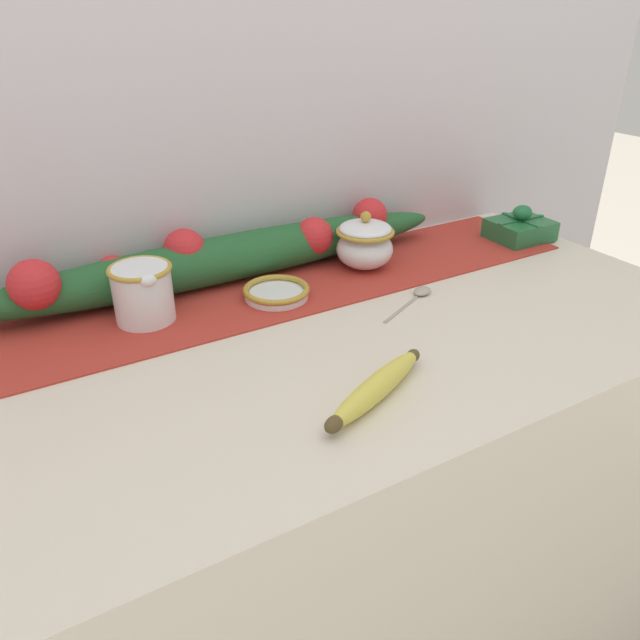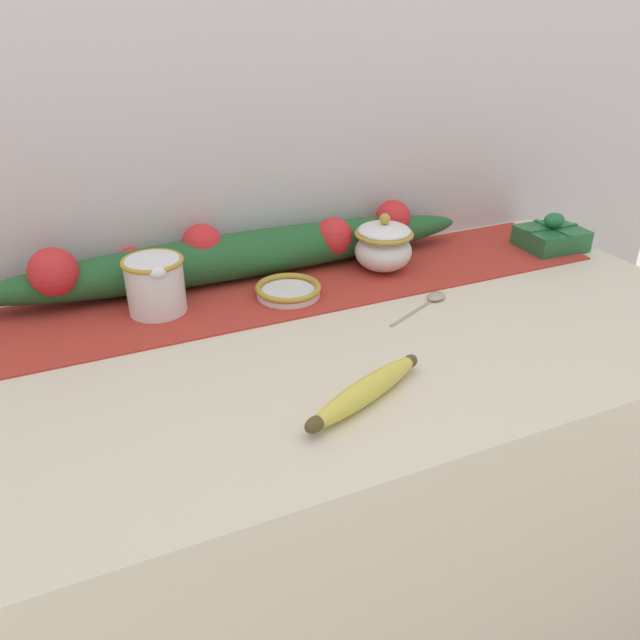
{
  "view_description": "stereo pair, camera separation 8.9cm",
  "coord_description": "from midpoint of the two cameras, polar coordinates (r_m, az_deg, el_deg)",
  "views": [
    {
      "loc": [
        -0.38,
        -0.71,
        1.36
      ],
      "look_at": [
        0.02,
        -0.03,
        0.94
      ],
      "focal_mm": 35.0,
      "sensor_mm": 36.0,
      "label": 1
    },
    {
      "loc": [
        -0.3,
        -0.75,
        1.36
      ],
      "look_at": [
        0.02,
        -0.03,
        0.94
      ],
      "focal_mm": 35.0,
      "sensor_mm": 36.0,
      "label": 2
    }
  ],
  "objects": [
    {
      "name": "spoon",
      "position": [
        1.08,
        6.8,
        2.39
      ],
      "size": [
        0.14,
        0.08,
        0.01
      ],
      "rotation": [
        0.0,
        0.0,
        0.43
      ],
      "color": "#A89E89",
      "rests_on": "countertop"
    },
    {
      "name": "back_wall",
      "position": [
        1.13,
        -13.4,
        19.02
      ],
      "size": [
        2.21,
        0.04,
        2.4
      ],
      "primitive_type": "cube",
      "color": "silver",
      "rests_on": "ground_plane"
    },
    {
      "name": "cream_pitcher",
      "position": [
        1.02,
        -18.35,
        2.49
      ],
      "size": [
        0.1,
        0.11,
        0.09
      ],
      "color": "white",
      "rests_on": "countertop"
    },
    {
      "name": "countertop",
      "position": [
        1.22,
        -3.87,
        -20.85
      ],
      "size": [
        1.41,
        0.63,
        0.89
      ],
      "primitive_type": "cube",
      "color": "beige",
      "rests_on": "ground_plane"
    },
    {
      "name": "banana",
      "position": [
        0.8,
        2.0,
        -6.29
      ],
      "size": [
        0.21,
        0.11,
        0.03
      ],
      "rotation": [
        0.0,
        0.0,
        0.41
      ],
      "color": "#DBCC4C",
      "rests_on": "countertop"
    },
    {
      "name": "gift_box",
      "position": [
        1.37,
        16.06,
        8.07
      ],
      "size": [
        0.12,
        0.11,
        0.07
      ],
      "rotation": [
        0.0,
        0.0,
        -0.03
      ],
      "color": "#236638",
      "rests_on": "countertop"
    },
    {
      "name": "small_dish",
      "position": [
        1.06,
        -6.4,
        2.51
      ],
      "size": [
        0.11,
        0.11,
        0.02
      ],
      "color": "white",
      "rests_on": "countertop"
    },
    {
      "name": "poinsettia_garland",
      "position": [
        1.13,
        -10.99,
        5.67
      ],
      "size": [
        0.91,
        0.1,
        0.11
      ],
      "color": "#235B2D",
      "rests_on": "countertop"
    },
    {
      "name": "table_runner",
      "position": [
        1.08,
        -9.17,
        2.1
      ],
      "size": [
        1.29,
        0.23,
        0.0
      ],
      "primitive_type": "cube",
      "color": "#B23328",
      "rests_on": "countertop"
    },
    {
      "name": "sugar_bowl",
      "position": [
        1.16,
        1.93,
        6.98
      ],
      "size": [
        0.11,
        0.11,
        0.11
      ],
      "color": "white",
      "rests_on": "countertop"
    }
  ]
}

